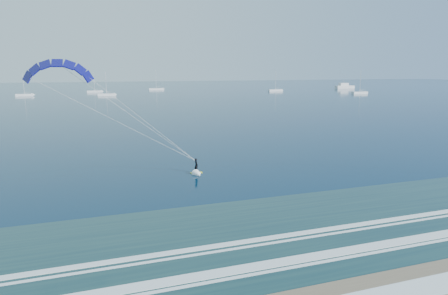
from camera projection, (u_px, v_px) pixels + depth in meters
ground at (410, 287)px, 24.94m from camera, size 900.00×900.00×0.00m
kitesurfer_rig at (129, 114)px, 46.98m from camera, size 21.63×4.35×15.56m
motor_yacht at (344, 86)px, 285.28m from camera, size 14.22×3.79×5.98m
sailboat_1 at (25, 95)px, 203.09m from camera, size 8.30×2.40×11.45m
sailboat_2 at (95, 91)px, 235.26m from camera, size 8.69×2.40×11.72m
sailboat_3 at (107, 95)px, 205.92m from camera, size 8.84×2.40×12.25m
sailboat_4 at (156, 89)px, 265.23m from camera, size 9.82×2.40×13.20m
sailboat_5 at (275, 90)px, 248.72m from camera, size 9.18×2.40×12.47m
sailboat_6 at (360, 93)px, 223.57m from camera, size 9.36×2.40×12.59m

